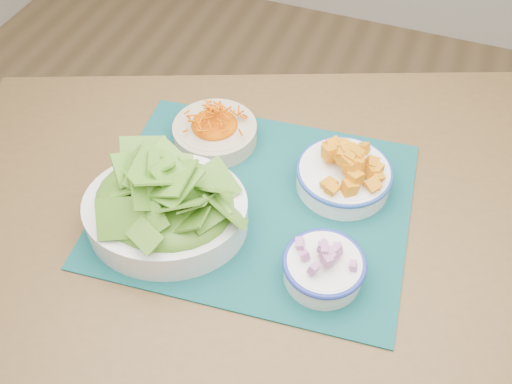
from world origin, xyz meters
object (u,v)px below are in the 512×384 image
at_px(placemat, 256,203).
at_px(lettuce_bowl, 164,202).
at_px(table, 287,245).
at_px(carrot_bowl, 215,129).
at_px(onion_bowl, 324,265).
at_px(squash_bowl, 345,170).

distance_m(placemat, lettuce_bowl, 0.18).
height_order(table, placemat, placemat).
bearing_deg(placemat, lettuce_bowl, -146.60).
distance_m(table, lettuce_bowl, 0.27).
height_order(carrot_bowl, onion_bowl, onion_bowl).
bearing_deg(lettuce_bowl, onion_bowl, -18.20).
relative_size(carrot_bowl, onion_bowl, 1.41).
xyz_separation_m(table, squash_bowl, (0.07, 0.11, 0.13)).
distance_m(carrot_bowl, onion_bowl, 0.40).
xyz_separation_m(table, onion_bowl, (0.10, -0.11, 0.13)).
bearing_deg(carrot_bowl, lettuce_bowl, -87.88).
relative_size(placemat, carrot_bowl, 2.87).
height_order(lettuce_bowl, onion_bowl, lettuce_bowl).
bearing_deg(placemat, onion_bowl, -40.41).
height_order(squash_bowl, onion_bowl, squash_bowl).
height_order(table, lettuce_bowl, lettuce_bowl).
relative_size(squash_bowl, lettuce_bowl, 0.66).
xyz_separation_m(carrot_bowl, squash_bowl, (0.29, -0.03, 0.01)).
height_order(placemat, squash_bowl, squash_bowl).
height_order(table, squash_bowl, squash_bowl).
bearing_deg(squash_bowl, placemat, -144.62).
bearing_deg(placemat, carrot_bowl, 131.59).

